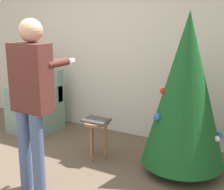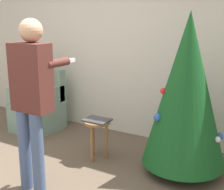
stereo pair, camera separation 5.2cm
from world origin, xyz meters
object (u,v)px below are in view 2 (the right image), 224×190
(person_seated, at_px, (37,86))
(side_stool, at_px, (97,129))
(armchair, at_px, (39,108))
(person_standing, at_px, (32,92))
(christmas_tree, at_px, (186,90))

(person_seated, distance_m, side_stool, 1.43)
(armchair, relative_size, person_seated, 0.74)
(armchair, bearing_deg, person_standing, -47.42)
(armchair, xyz_separation_m, person_standing, (1.20, -1.30, 0.67))
(person_seated, height_order, person_standing, person_standing)
(christmas_tree, distance_m, person_seated, 2.37)
(christmas_tree, xyz_separation_m, armchair, (-2.35, 0.20, -0.60))
(armchair, bearing_deg, side_stool, -17.01)
(person_standing, bearing_deg, person_seated, 133.06)
(person_seated, xyz_separation_m, person_standing, (1.20, -1.28, 0.32))
(armchair, distance_m, person_seated, 0.35)
(armchair, relative_size, person_standing, 0.55)
(armchair, distance_m, side_stool, 1.41)
(side_stool, bearing_deg, person_standing, -99.61)
(person_seated, bearing_deg, christmas_tree, -4.23)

